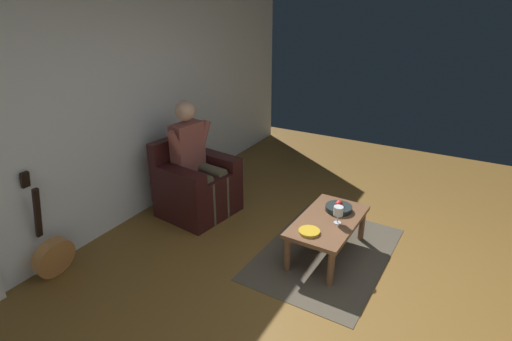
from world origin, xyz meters
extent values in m
plane|color=brown|center=(0.00, 0.00, 0.00)|extent=(7.68, 7.68, 0.00)
cube|color=silver|center=(0.00, -2.79, 1.34)|extent=(6.80, 0.06, 2.68)
cube|color=#4D4537|center=(-0.39, -0.59, 0.00)|extent=(1.68, 1.17, 0.01)
cube|color=black|center=(-0.45, -2.16, 0.20)|extent=(0.84, 0.80, 0.40)
cube|color=black|center=(-0.44, -2.10, 0.45)|extent=(0.48, 0.63, 0.10)
cube|color=black|center=(-0.73, -2.12, 0.52)|extent=(0.27, 0.72, 0.24)
cube|color=black|center=(-0.16, -2.20, 0.52)|extent=(0.27, 0.72, 0.24)
cube|color=black|center=(-0.48, -2.45, 0.64)|extent=(0.77, 0.22, 0.47)
cube|color=brown|center=(-0.46, -2.28, 0.78)|extent=(0.40, 0.23, 0.55)
sphere|color=tan|center=(-0.46, -2.28, 1.19)|extent=(0.22, 0.22, 0.22)
cylinder|color=brown|center=(-0.55, -2.06, 0.52)|extent=(0.18, 0.43, 0.13)
cylinder|color=brown|center=(-0.52, -1.85, 0.25)|extent=(0.13, 0.13, 0.50)
cylinder|color=brown|center=(-0.67, -2.21, 0.90)|extent=(0.21, 0.12, 0.29)
cylinder|color=brown|center=(-0.32, -2.09, 0.52)|extent=(0.18, 0.43, 0.13)
cylinder|color=brown|center=(-0.30, -1.88, 0.25)|extent=(0.13, 0.13, 0.50)
cylinder|color=brown|center=(-0.24, -2.26, 0.90)|extent=(0.21, 0.12, 0.29)
cube|color=brown|center=(-0.39, -0.59, 0.36)|extent=(0.96, 0.55, 0.04)
cylinder|color=brown|center=(-0.81, -0.37, 0.17)|extent=(0.06, 0.06, 0.34)
cylinder|color=brown|center=(0.04, -0.40, 0.17)|extent=(0.06, 0.06, 0.34)
cylinder|color=brown|center=(-0.82, -0.79, 0.17)|extent=(0.06, 0.06, 0.34)
cylinder|color=brown|center=(0.03, -0.81, 0.17)|extent=(0.06, 0.06, 0.34)
cylinder|color=#BB7A3F|center=(1.12, -2.58, 0.19)|extent=(0.37, 0.17, 0.39)
cylinder|color=black|center=(1.12, -2.53, 0.21)|extent=(0.10, 0.03, 0.10)
cube|color=black|center=(1.12, -2.67, 0.61)|extent=(0.05, 0.13, 0.49)
cube|color=black|center=(1.12, -2.74, 0.91)|extent=(0.07, 0.06, 0.14)
cylinder|color=silver|center=(-0.37, -0.50, 0.38)|extent=(0.07, 0.07, 0.01)
cylinder|color=silver|center=(-0.37, -0.50, 0.43)|extent=(0.01, 0.01, 0.08)
cylinder|color=silver|center=(-0.37, -0.50, 0.51)|extent=(0.09, 0.09, 0.09)
cylinder|color=#590C19|center=(-0.37, -0.50, 0.48)|extent=(0.08, 0.08, 0.03)
cylinder|color=#1F2727|center=(-0.60, -0.57, 0.41)|extent=(0.26, 0.26, 0.05)
sphere|color=red|center=(-0.59, -0.57, 0.45)|extent=(0.07, 0.07, 0.07)
sphere|color=red|center=(-0.61, -0.57, 0.45)|extent=(0.07, 0.07, 0.07)
cylinder|color=gold|center=(-0.08, -0.66, 0.39)|extent=(0.19, 0.19, 0.02)
camera|label=1|loc=(2.86, 0.46, 2.32)|focal=28.61mm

